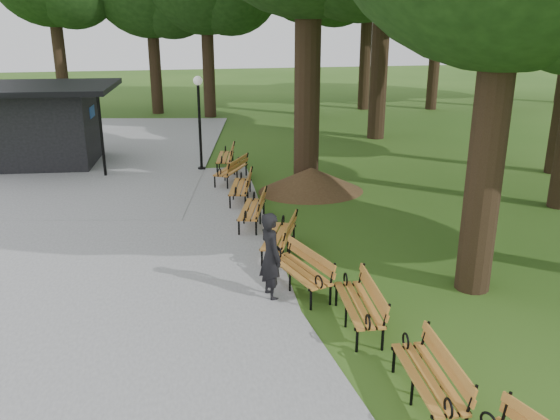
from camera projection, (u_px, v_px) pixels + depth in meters
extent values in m
plane|color=#2F5719|center=(308.00, 309.00, 11.21)|extent=(100.00, 100.00, 0.00)
cube|color=gray|center=(107.00, 261.00, 13.30)|extent=(12.00, 38.00, 0.06)
imported|color=black|center=(271.00, 256.00, 11.39)|extent=(0.58, 0.74, 1.79)
cylinder|color=black|center=(200.00, 128.00, 20.55)|extent=(0.10, 0.10, 3.08)
sphere|color=white|center=(198.00, 81.00, 20.02)|extent=(0.32, 0.32, 0.32)
cone|color=#47301C|center=(311.00, 179.00, 18.45)|extent=(2.80, 2.80, 0.78)
cylinder|color=black|center=(491.00, 115.00, 10.92)|extent=(0.70, 0.70, 7.18)
cylinder|color=black|center=(308.00, 58.00, 17.72)|extent=(0.80, 0.80, 8.15)
cylinder|color=black|center=(381.00, 38.00, 25.02)|extent=(0.76, 0.76, 8.70)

